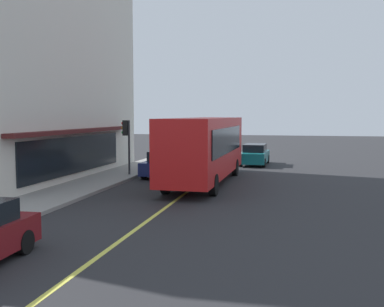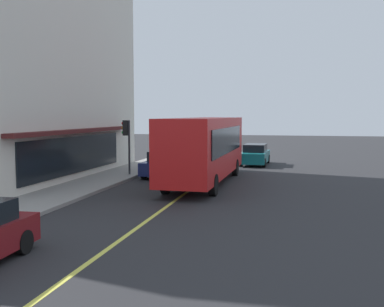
% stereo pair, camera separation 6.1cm
% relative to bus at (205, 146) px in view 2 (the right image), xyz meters
% --- Properties ---
extents(ground, '(120.00, 120.00, 0.00)m').
position_rel_bus_xyz_m(ground, '(-1.47, 0.32, -1.99)').
color(ground, '#28282B').
extents(sidewalk, '(80.00, 2.75, 0.15)m').
position_rel_bus_xyz_m(sidewalk, '(-1.47, 5.68, -1.91)').
color(sidewalk, gray).
rests_on(sidewalk, ground).
extents(lane_centre_stripe, '(36.00, 0.16, 0.01)m').
position_rel_bus_xyz_m(lane_centre_stripe, '(-1.47, 0.32, -1.98)').
color(lane_centre_stripe, '#D8D14C').
rests_on(lane_centre_stripe, ground).
extents(bus, '(11.16, 2.72, 3.50)m').
position_rel_bus_xyz_m(bus, '(0.00, 0.00, 0.00)').
color(bus, red).
rests_on(bus, ground).
extents(traffic_light, '(0.30, 0.52, 3.20)m').
position_rel_bus_xyz_m(traffic_light, '(1.58, 5.04, 0.55)').
color(traffic_light, '#2D2D33').
rests_on(traffic_light, sidewalk).
extents(car_navy, '(4.34, 1.93, 1.52)m').
position_rel_bus_xyz_m(car_navy, '(2.42, 2.94, -1.24)').
color(car_navy, navy).
rests_on(car_navy, ground).
extents(car_teal, '(4.36, 1.98, 1.52)m').
position_rel_bus_xyz_m(car_teal, '(9.74, -1.84, -1.24)').
color(car_teal, '#14666B').
rests_on(car_teal, ground).
extents(pedestrian_at_corner, '(0.34, 0.34, 1.78)m').
position_rel_bus_xyz_m(pedestrian_at_corner, '(9.40, 5.58, -0.76)').
color(pedestrian_at_corner, black).
rests_on(pedestrian_at_corner, sidewalk).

